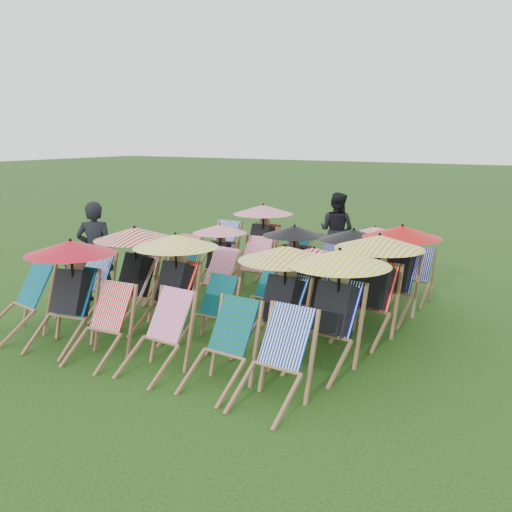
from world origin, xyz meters
The scene contains 33 objects.
ground centered at (0.00, 0.00, 0.00)m, with size 100.00×100.00×0.00m, color #16330B.
deckchair_0 centered at (-2.10, -2.26, 0.50)m, with size 0.81×1.02×1.01m.
deckchair_1 centered at (-1.20, -2.18, 0.74)m, with size 1.19×1.29×1.41m.
deckchair_2 centered at (-0.44, -2.32, 0.46)m, with size 0.67×0.89×0.92m.
deckchair_3 centered at (0.41, -2.24, 0.47)m, with size 0.66×0.89×0.94m.
deckchair_4 centered at (1.29, -2.19, 0.47)m, with size 0.66×0.90×0.95m.
deckchair_5 centered at (2.00, -2.25, 0.49)m, with size 0.69×0.93×0.98m.
deckchair_6 centered at (-2.01, -1.10, 0.47)m, with size 0.71×0.92×0.94m.
deckchair_7 centered at (-1.21, -1.00, 0.75)m, with size 1.20×1.28×1.42m.
deckchair_8 centered at (-0.36, -1.08, 0.74)m, with size 1.19×1.25×1.41m.
deckchair_9 centered at (0.35, -1.12, 0.43)m, with size 0.60×0.82×0.87m.
deckchair_10 centered at (1.34, -1.01, 0.74)m, with size 1.19×1.26×1.41m.
deckchair_11 centered at (2.09, -1.05, 0.76)m, with size 1.22×1.28×1.44m.
deckchair_12 centered at (-1.94, 0.02, 0.51)m, with size 0.84×1.04×1.01m.
deckchair_13 centered at (-1.21, -0.02, 0.45)m, with size 0.71×0.90×0.90m.
deckchair_14 centered at (-0.49, 0.08, 0.48)m, with size 0.72×0.94×0.96m.
deckchair_15 centered at (0.47, 0.07, 0.41)m, with size 0.64×0.82×0.82m.
deckchair_16 centered at (1.24, 0.06, 0.63)m, with size 1.01×1.05×1.19m.
deckchair_17 centered at (2.13, 0.19, 0.76)m, with size 1.21×1.27×1.44m.
deckchair_18 centered at (-2.01, 1.16, 0.44)m, with size 0.58×0.81×0.88m.
deckchair_19 centered at (-1.20, 1.22, 0.62)m, with size 0.99×1.05×1.17m.
deckchair_20 centered at (-0.49, 1.27, 0.48)m, with size 0.70×0.93×0.96m.
deckchair_21 centered at (0.30, 1.25, 0.67)m, with size 1.07×1.13×1.27m.
deckchair_22 centered at (1.33, 1.26, 0.69)m, with size 1.10×1.17×1.30m.
deckchair_23 centered at (2.11, 1.25, 0.75)m, with size 1.20×1.25×1.42m.
deckchair_24 centered at (-1.95, 2.32, 0.50)m, with size 0.69×0.94×1.00m.
deckchair_25 centered at (-1.07, 2.48, 0.74)m, with size 1.19×1.24×1.41m.
deckchair_26 centered at (-0.28, 2.31, 0.45)m, with size 0.69×0.89×0.90m.
deckchair_27 centered at (0.44, 2.37, 0.43)m, with size 0.66×0.85×0.85m.
deckchair_28 centered at (1.29, 2.39, 0.62)m, with size 1.00×1.04×1.18m.
deckchair_29 centered at (2.11, 2.27, 0.44)m, with size 0.58×0.81×0.87m.
person_left centered at (-2.44, -0.49, 0.85)m, with size 0.62×0.41×1.70m, color black.
person_rear centered at (0.01, 3.87, 0.80)m, with size 0.78×0.60×1.60m, color black.
Camera 1 is at (4.73, -7.01, 2.76)m, focal length 40.00 mm.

